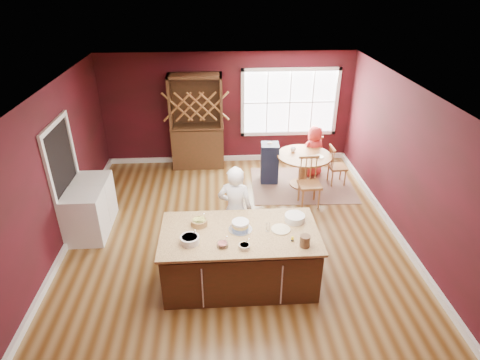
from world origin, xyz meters
The scene contains 28 objects.
room_shell centered at (0.00, 0.00, 1.35)m, with size 7.00×7.00×7.00m.
window centered at (1.50, 3.47, 1.50)m, with size 2.36×0.10×1.66m, color white, non-canonical shape.
doorway centered at (-2.97, 0.60, 1.02)m, with size 0.08×1.26×2.13m, color white, non-canonical shape.
kitchen_island centered at (0.02, -0.98, 0.44)m, with size 2.35×1.23×0.92m.
dining_table centered at (1.62, 2.06, 0.53)m, with size 1.20×1.20×0.75m.
baker centered at (0.00, -0.18, 0.80)m, with size 0.59×0.38×1.60m, color white.
layer_cake centered at (0.03, -0.92, 0.99)m, with size 0.36×0.36×0.14m, color white, non-canonical shape.
bowl_blue centered at (-0.70, -1.20, 0.97)m, with size 0.28×0.28×0.11m, color white.
bowl_yellow centered at (-0.58, -0.76, 0.97)m, with size 0.25×0.25×0.09m, color #9B754D.
bowl_pink centered at (-0.24, -1.31, 0.95)m, with size 0.17×0.17×0.06m, color white.
bowl_olive centered at (0.06, -1.37, 0.95)m, with size 0.16×0.16×0.06m, color beige.
drinking_glass centered at (0.44, -0.98, 0.99)m, with size 0.07×0.07×0.14m, color silver.
dinner_plate centered at (0.63, -0.96, 0.93)m, with size 0.29×0.29×0.02m, color #F6EECD.
white_tub centered at (0.88, -0.74, 0.97)m, with size 0.31×0.31×0.11m, color white.
stoneware_crock centered at (0.91, -1.37, 1.01)m, with size 0.14×0.14×0.17m, color brown.
toy_figurine centered at (0.76, -1.24, 0.96)m, with size 0.05×0.05×0.08m, color yellow, non-canonical shape.
rug centered at (1.62, 2.06, 0.01)m, with size 2.26×1.74×0.01m, color brown.
chair_east centered at (2.41, 2.08, 0.46)m, with size 0.39×0.37×0.93m, color brown, non-canonical shape.
chair_south centered at (1.58, 1.19, 0.53)m, with size 0.44×0.42×1.05m, color brown, non-canonical shape.
chair_north centered at (1.96, 2.79, 0.45)m, with size 0.38×0.36×0.91m, color brown, non-canonical shape.
seated_woman centered at (1.96, 2.56, 0.60)m, with size 0.59×0.39×1.21m, color red.
high_chair centered at (0.90, 2.29, 0.48)m, with size 0.39×0.39×0.96m, color black, non-canonical shape.
toddler centered at (0.87, 2.41, 0.81)m, with size 0.18×0.14×0.26m, color #8CA5BF, non-canonical shape.
table_plate centered at (1.91, 1.92, 0.76)m, with size 0.21×0.21×0.02m, color beige.
table_cup centered at (1.41, 2.25, 0.80)m, with size 0.12×0.12×0.09m, color white.
hutch centered at (-0.74, 3.22, 1.13)m, with size 1.23×0.51×2.26m, color #43281A.
washer centered at (-2.64, 0.28, 0.46)m, with size 0.64×0.62×0.93m, color white.
dryer centered at (-2.64, 0.92, 0.46)m, with size 0.63×0.61×0.92m, color silver.
Camera 1 is at (-0.27, -5.83, 4.38)m, focal length 30.00 mm.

